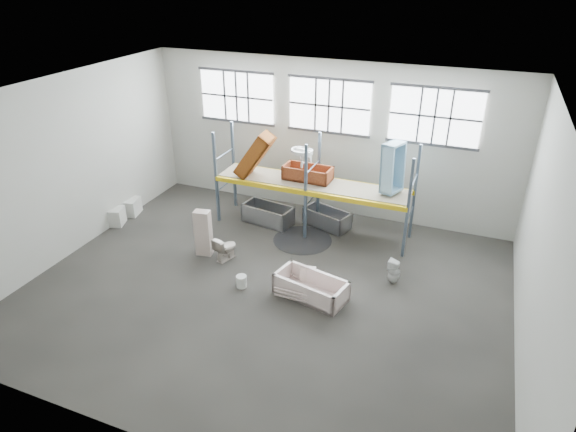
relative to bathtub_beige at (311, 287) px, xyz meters
The scene contains 34 objects.
floor 1.22m from the bathtub_beige, behind, with size 12.00×10.00×0.10m, color #46423C.
ceiling 4.93m from the bathtub_beige, behind, with size 12.00×10.00×0.10m, color silver.
wall_back 5.54m from the bathtub_beige, 103.42° to the left, with size 12.00×0.10×5.00m, color #ACAB9F.
wall_front 5.75m from the bathtub_beige, 102.84° to the right, with size 12.00×0.10×5.00m, color #B7B5AA.
wall_left 7.57m from the bathtub_beige, behind, with size 0.10×10.00×5.00m, color #A8A79C.
wall_right 5.36m from the bathtub_beige, ahead, with size 0.10×10.00×5.00m, color #A09F94.
window_left 7.32m from the bathtub_beige, 132.22° to the left, with size 2.60×0.04×1.60m, color white.
window_mid 5.98m from the bathtub_beige, 103.72° to the left, with size 2.60×0.04×1.60m, color white.
window_right 6.20m from the bathtub_beige, 67.25° to the left, with size 2.60×0.04×1.60m, color white.
rack_upright_la 5.17m from the bathtub_beige, 146.32° to the left, with size 0.08×0.08×3.00m, color slate.
rack_upright_lb 5.90m from the bathtub_beige, 136.36° to the left, with size 0.08×0.08×3.00m, color slate.
rack_upright_ma 3.26m from the bathtub_beige, 112.93° to the left, with size 0.08×0.08×3.00m, color slate.
rack_upright_mb 4.33m from the bathtub_beige, 106.46° to the left, with size 0.08×0.08×3.00m, color slate.
rack_upright_ra 3.55m from the bathtub_beige, 56.78° to the left, with size 0.08×0.08×3.00m, color slate.
rack_upright_rb 4.55m from the bathtub_beige, 65.41° to the left, with size 0.08×0.08×3.00m, color slate.
rack_beam_front 3.26m from the bathtub_beige, 112.93° to the left, with size 6.00×0.10×0.14m, color yellow.
rack_beam_back 4.33m from the bathtub_beige, 106.46° to the left, with size 6.00×0.10×0.14m, color yellow.
shelf_deck 3.82m from the bathtub_beige, 109.18° to the left, with size 5.90×1.10×0.03m, color gray.
wet_patch 2.85m from the bathtub_beige, 114.50° to the left, with size 1.80×1.80×0.00m, color black.
bathtub_beige is the anchor object (origin of this frame).
cistern_spare 0.58m from the bathtub_beige, 117.49° to the left, with size 0.41×0.19×0.39m, color beige.
sink_in_tub 0.81m from the bathtub_beige, 134.60° to the left, with size 0.43×0.43×0.15m, color beige.
toilet_beige 2.95m from the bathtub_beige, 164.81° to the left, with size 0.40×0.70×0.71m, color beige.
cistern_tall 3.65m from the bathtub_beige, 167.47° to the left, with size 0.45×0.29×1.38m, color beige.
toilet_white 2.28m from the bathtub_beige, 36.55° to the left, with size 0.31×0.32×0.69m, color white.
steel_tub_left 4.19m from the bathtub_beige, 128.90° to the left, with size 1.61×0.75×0.59m, color #B8BAC1, non-canonical shape.
steel_tub_right 3.82m from the bathtub_beige, 101.68° to the left, with size 1.48×0.69×0.54m, color #B5B6BD, non-canonical shape.
rust_tub_flat 4.10m from the bathtub_beige, 111.42° to the left, with size 1.48×0.69×0.42m, color #9A4D26, non-canonical shape.
rust_tub_tilted 4.82m from the bathtub_beige, 133.21° to the left, with size 1.53×0.72×0.43m, color #985B0B, non-canonical shape.
sink_on_shelf 4.04m from the bathtub_beige, 114.43° to the left, with size 0.67×0.52×0.60m, color silver.
blue_tub_upright 4.24m from the bathtub_beige, 71.22° to the left, with size 1.46×0.68×0.41m, color #8EBBD6, non-canonical shape.
bucket 1.84m from the bathtub_beige, behind, with size 0.28×0.28×0.32m, color silver.
carton_near 7.33m from the bathtub_beige, 169.83° to the left, with size 0.65×0.56×0.56m, color beige.
carton_far 7.51m from the bathtub_beige, 163.81° to the left, with size 0.65×0.65×0.54m, color beige.
Camera 1 is at (4.47, -9.68, 7.61)m, focal length 30.97 mm.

